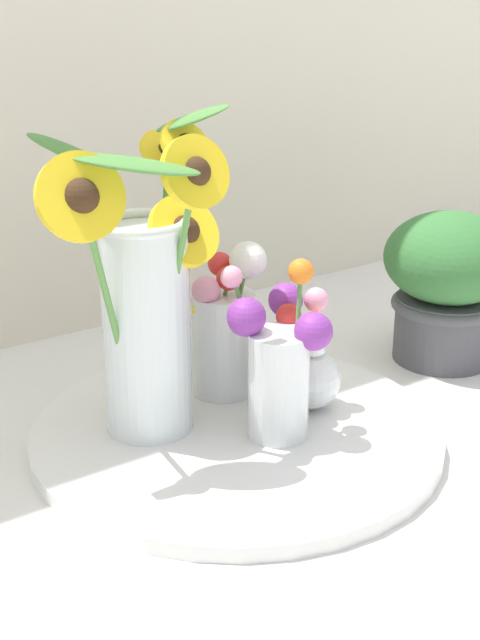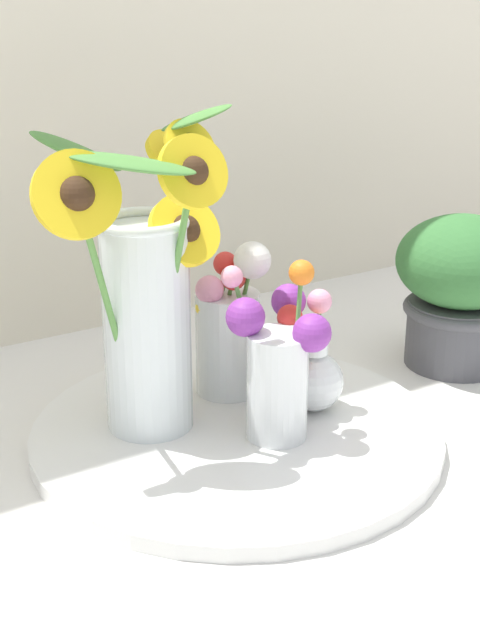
# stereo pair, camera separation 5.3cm
# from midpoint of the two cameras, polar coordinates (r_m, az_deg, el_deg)

# --- Properties ---
(ground_plane) EXTENTS (6.00, 6.00, 0.00)m
(ground_plane) POSITION_cam_midpoint_polar(r_m,az_deg,el_deg) (0.97, 0.10, -9.00)
(ground_plane) COLOR silver
(serving_tray) EXTENTS (0.46, 0.46, 0.02)m
(serving_tray) POSITION_cam_midpoint_polar(r_m,az_deg,el_deg) (1.01, -1.52, -7.20)
(serving_tray) COLOR white
(serving_tray) RESTS_ON ground_plane
(mason_jar_sunflowers) EXTENTS (0.26, 0.25, 0.36)m
(mason_jar_sunflowers) POSITION_cam_midpoint_polar(r_m,az_deg,el_deg) (0.95, -7.65, 1.62)
(mason_jar_sunflowers) COLOR silver
(mason_jar_sunflowers) RESTS_ON serving_tray
(vase_small_center) EXTENTS (0.10, 0.11, 0.19)m
(vase_small_center) POSITION_cam_midpoint_polar(r_m,az_deg,el_deg) (0.96, 0.87, -3.04)
(vase_small_center) COLOR white
(vase_small_center) RESTS_ON serving_tray
(vase_bulb_right) EXTENTS (0.09, 0.08, 0.15)m
(vase_bulb_right) POSITION_cam_midpoint_polar(r_m,az_deg,el_deg) (1.03, 2.81, -2.55)
(vase_bulb_right) COLOR white
(vase_bulb_right) RESTS_ON serving_tray
(vase_small_back) EXTENTS (0.09, 0.08, 0.19)m
(vase_small_back) POSITION_cam_midpoint_polar(r_m,az_deg,el_deg) (1.06, -2.50, -0.57)
(vase_small_back) COLOR white
(vase_small_back) RESTS_ON serving_tray
(potted_plant) EXTENTS (0.17, 0.17, 0.21)m
(potted_plant) POSITION_cam_midpoint_polar(r_m,az_deg,el_deg) (1.21, 11.93, 2.46)
(potted_plant) COLOR #4C4C51
(potted_plant) RESTS_ON ground_plane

